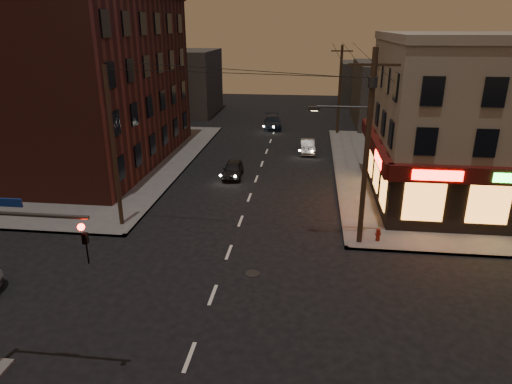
# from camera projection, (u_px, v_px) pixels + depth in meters

# --- Properties ---
(ground) EXTENTS (120.00, 120.00, 0.00)m
(ground) POSITION_uv_depth(u_px,v_px,m) (213.00, 295.00, 19.96)
(ground) COLOR black
(ground) RESTS_ON ground
(sidewalk_ne) EXTENTS (24.00, 28.00, 0.15)m
(sidewalk_ne) POSITION_uv_depth(u_px,v_px,m) (489.00, 175.00, 35.60)
(sidewalk_ne) COLOR #514F4C
(sidewalk_ne) RESTS_ON ground
(sidewalk_nw) EXTENTS (24.00, 28.00, 0.15)m
(sidewalk_nw) POSITION_uv_depth(u_px,v_px,m) (55.00, 159.00, 39.65)
(sidewalk_nw) COLOR #514F4C
(sidewalk_nw) RESTS_ON ground
(pizza_building) EXTENTS (15.85, 12.85, 10.50)m
(pizza_building) POSITION_uv_depth(u_px,v_px,m) (501.00, 121.00, 28.81)
(pizza_building) COLOR gray
(pizza_building) RESTS_ON sidewalk_ne
(brick_apartment) EXTENTS (12.00, 20.00, 13.00)m
(brick_apartment) POSITION_uv_depth(u_px,v_px,m) (84.00, 83.00, 36.97)
(brick_apartment) COLOR #4C1F18
(brick_apartment) RESTS_ON sidewalk_nw
(bg_building_ne_a) EXTENTS (10.00, 12.00, 7.00)m
(bg_building_ne_a) POSITION_uv_depth(u_px,v_px,m) (400.00, 94.00, 52.54)
(bg_building_ne_a) COLOR #3F3D3A
(bg_building_ne_a) RESTS_ON ground
(bg_building_nw) EXTENTS (9.00, 10.00, 8.00)m
(bg_building_nw) POSITION_uv_depth(u_px,v_px,m) (181.00, 82.00, 59.13)
(bg_building_nw) COLOR #3F3D3A
(bg_building_nw) RESTS_ON ground
(bg_building_ne_b) EXTENTS (8.00, 8.00, 6.00)m
(bg_building_ne_b) POSITION_uv_depth(u_px,v_px,m) (368.00, 83.00, 65.97)
(bg_building_ne_b) COLOR #3F3D3A
(bg_building_ne_b) RESTS_ON ground
(utility_pole_main) EXTENTS (4.20, 0.44, 10.00)m
(utility_pole_main) POSITION_uv_depth(u_px,v_px,m) (365.00, 139.00, 22.61)
(utility_pole_main) COLOR #382619
(utility_pole_main) RESTS_ON sidewalk_ne
(utility_pole_far) EXTENTS (0.26, 0.26, 9.00)m
(utility_pole_far) POSITION_uv_depth(u_px,v_px,m) (340.00, 90.00, 47.37)
(utility_pole_far) COLOR #382619
(utility_pole_far) RESTS_ON sidewalk_ne
(utility_pole_west) EXTENTS (0.24, 0.24, 9.00)m
(utility_pole_west) POSITION_uv_depth(u_px,v_px,m) (114.00, 149.00, 25.16)
(utility_pole_west) COLOR #382619
(utility_pole_west) RESTS_ON sidewalk_nw
(sedan_near) EXTENTS (1.62, 3.65, 1.22)m
(sedan_near) POSITION_uv_depth(u_px,v_px,m) (233.00, 169.00, 35.11)
(sedan_near) COLOR black
(sedan_near) RESTS_ON ground
(sedan_mid) EXTENTS (1.50, 3.70, 1.19)m
(sedan_mid) POSITION_uv_depth(u_px,v_px,m) (307.00, 146.00, 41.73)
(sedan_mid) COLOR slate
(sedan_mid) RESTS_ON ground
(sedan_far) EXTENTS (2.41, 4.87, 1.36)m
(sedan_far) POSITION_uv_depth(u_px,v_px,m) (273.00, 122.00, 51.52)
(sedan_far) COLOR black
(sedan_far) RESTS_ON ground
(fire_hydrant) EXTENTS (0.33, 0.33, 0.72)m
(fire_hydrant) POSITION_uv_depth(u_px,v_px,m) (378.00, 234.00, 24.48)
(fire_hydrant) COLOR maroon
(fire_hydrant) RESTS_ON sidewalk_ne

